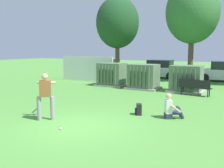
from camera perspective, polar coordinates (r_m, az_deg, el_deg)
name	(u,v)px	position (r m, az deg, el deg)	size (l,w,h in m)	color
ground_plane	(79,127)	(8.89, -7.36, -9.38)	(96.00, 96.00, 0.00)	#51933D
fence_panel	(87,69)	(21.03, -5.59, 3.36)	(4.80, 0.12, 2.00)	white
transformer_west	(112,75)	(18.31, 0.02, 2.07)	(2.10, 1.70, 1.62)	#9E9B93
transformer_mid_west	(143,77)	(16.98, 7.00, 1.57)	(2.10, 1.70, 1.62)	#9E9B93
transformer_mid_east	(186,79)	(16.27, 16.16, 1.04)	(2.10, 1.70, 1.62)	#9E9B93
park_bench	(195,86)	(15.18, 17.87, -0.46)	(1.84, 0.69, 0.92)	black
batter	(46,94)	(9.77, -14.54, -2.11)	(1.17, 1.43, 1.74)	gray
sports_ball	(61,128)	(8.64, -11.28, -9.66)	(0.09, 0.09, 0.09)	white
seated_spectator	(171,109)	(10.01, 12.92, -5.33)	(0.78, 0.68, 0.96)	#282D4C
backpack	(139,109)	(10.36, 5.93, -5.65)	(0.35, 0.38, 0.44)	black
tree_left	(117,23)	(22.66, 1.22, 13.40)	(3.68, 3.68, 7.04)	brown
tree_center_left	(192,12)	(22.00, 17.41, 14.93)	(4.18, 4.18, 7.99)	brown
parked_car_leftmost	(107,67)	(26.12, -1.19, 3.71)	(4.36, 2.27, 1.62)	gray
parked_car_left_of_center	(159,69)	(23.85, 10.36, 3.19)	(4.24, 1.99, 1.62)	silver
parked_car_right_of_center	(223,72)	(22.70, 23.42, 2.45)	(4.37, 2.29, 1.62)	silver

